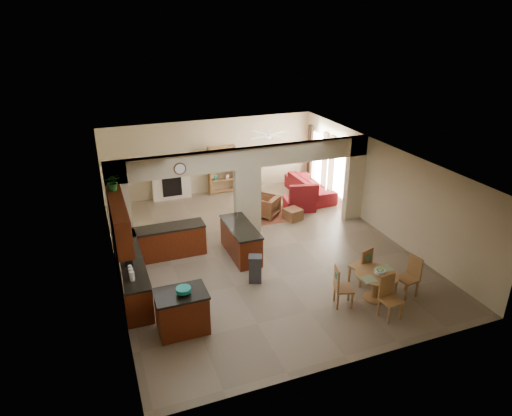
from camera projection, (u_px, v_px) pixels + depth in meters
name	position (u px, v px, depth m)	size (l,w,h in m)	color
floor	(259.00, 249.00, 13.32)	(10.00, 10.00, 0.00)	#756651
ceiling	(260.00, 157.00, 12.21)	(10.00, 10.00, 0.00)	white
wall_back	(211.00, 157.00, 17.05)	(8.00, 8.00, 0.00)	#C1B58D
wall_front	(356.00, 304.00, 8.47)	(8.00, 8.00, 0.00)	#C1B58D
wall_left	(111.00, 227.00, 11.46)	(10.00, 10.00, 0.00)	#C1B58D
wall_right	(380.00, 187.00, 14.06)	(10.00, 10.00, 0.00)	#C1B58D
partition_left_pier	(120.00, 211.00, 12.42)	(0.60, 0.25, 2.80)	#C1B58D
partition_center_pier	(247.00, 202.00, 13.74)	(0.80, 0.25, 2.20)	#C1B58D
partition_right_pier	(354.00, 178.00, 14.82)	(0.60, 0.25, 2.80)	#C1B58D
partition_header	(247.00, 158.00, 13.18)	(8.00, 0.25, 0.60)	#C1B58D
kitchen_counter	(146.00, 259.00, 11.86)	(2.52, 3.29, 1.48)	#3B0D06
upper_cabinets	(119.00, 220.00, 10.63)	(0.35, 2.40, 0.90)	#3B0D06
peninsula	(241.00, 241.00, 12.84)	(0.70, 1.85, 0.91)	#3B0D06
wall_clock	(180.00, 169.00, 12.42)	(0.34, 0.34, 0.03)	#532D1B
rug	(270.00, 216.00, 15.51)	(1.60, 1.30, 0.01)	brown
fireplace	(171.00, 183.00, 16.70)	(1.60, 0.35, 1.20)	silver
shelving_unit	(222.00, 170.00, 17.21)	(1.00, 0.32, 1.80)	olive
window_a	(341.00, 171.00, 16.10)	(0.02, 0.90, 1.90)	white
window_b	(318.00, 158.00, 17.56)	(0.02, 0.90, 1.90)	white
glazed_door	(329.00, 168.00, 16.89)	(0.02, 0.70, 2.10)	white
drape_a_left	(349.00, 177.00, 15.58)	(0.10, 0.28, 2.30)	#401919
drape_a_right	(331.00, 166.00, 16.61)	(0.10, 0.28, 2.30)	#401919
drape_b_left	(325.00, 163.00, 17.04)	(0.10, 0.28, 2.30)	#401919
drape_b_right	(310.00, 154.00, 18.07)	(0.10, 0.28, 2.30)	#401919
ceiling_fan	(269.00, 135.00, 15.36)	(1.00, 1.00, 0.10)	white
kitchen_island	(182.00, 312.00, 9.77)	(1.11, 0.79, 0.96)	#3B0D06
teal_bowl	(184.00, 291.00, 9.51)	(0.32, 0.32, 0.15)	#138675
trash_can	(255.00, 270.00, 11.62)	(0.32, 0.27, 0.68)	#2D2D30
dining_table	(376.00, 282.00, 10.85)	(1.03, 1.03, 0.70)	olive
fruit_bowl	(380.00, 272.00, 10.70)	(0.27, 0.27, 0.14)	#6AA122
sofa	(310.00, 187.00, 17.06)	(0.98, 2.50, 0.73)	maroon
chaise	(299.00, 204.00, 15.95)	(1.01, 0.83, 0.40)	maroon
armchair	(266.00, 206.00, 15.36)	(0.77, 0.80, 0.72)	maroon
ottoman	(293.00, 214.00, 15.17)	(0.51, 0.51, 0.37)	maroon
plant	(113.00, 182.00, 11.06)	(0.39, 0.34, 0.44)	#1A4713
chair_north	(363.00, 264.00, 11.44)	(0.54, 0.54, 1.02)	olive
chair_east	(411.00, 275.00, 11.00)	(0.47, 0.47, 1.02)	olive
chair_south	(389.00, 295.00, 10.21)	(0.46, 0.46, 1.02)	olive
chair_west	(341.00, 285.00, 10.58)	(0.53, 0.53, 1.02)	olive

